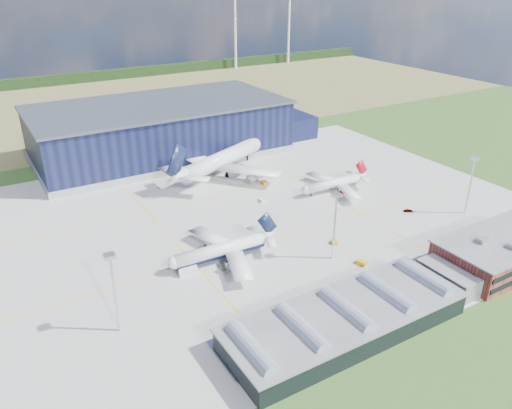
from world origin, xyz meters
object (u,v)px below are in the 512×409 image
(light_mast_west, at_px, (113,281))
(gse_tug_b, at_px, (334,242))
(light_mast_center, at_px, (335,216))
(airliner_widebody, at_px, (221,152))
(gse_van_a, at_px, (188,271))
(airliner_navy, at_px, (220,243))
(car_b, at_px, (481,241))
(light_mast_east, at_px, (472,176))
(gse_cart_a, at_px, (262,200))
(gse_tug_c, at_px, (264,183))
(gse_tug_a, at_px, (361,263))
(ops_building, at_px, (505,250))
(airliner_red, at_px, (333,179))
(car_a, at_px, (408,210))
(hangar, at_px, (166,131))

(light_mast_west, xyz_separation_m, gse_tug_b, (76.71, 7.17, -14.82))
(light_mast_center, xyz_separation_m, airliner_widebody, (3.65, 85.00, -4.77))
(gse_tug_b, distance_m, gse_van_a, 51.42)
(airliner_navy, xyz_separation_m, car_b, (82.44, -35.13, -5.81))
(light_mast_east, distance_m, gse_cart_a, 80.34)
(gse_van_a, bearing_deg, gse_tug_c, -37.20)
(gse_tug_b, bearing_deg, gse_tug_a, -64.65)
(light_mast_center, distance_m, gse_tug_a, 17.59)
(ops_building, bearing_deg, airliner_widebody, 109.78)
(light_mast_center, distance_m, gse_tug_c, 67.18)
(ops_building, distance_m, car_b, 13.85)
(light_mast_east, xyz_separation_m, car_b, (-14.46, -18.00, -14.77))
(gse_tug_c, bearing_deg, ops_building, -63.65)
(light_mast_center, distance_m, gse_cart_a, 51.60)
(airliner_navy, distance_m, airliner_red, 70.90)
(ops_building, bearing_deg, light_mast_center, 146.31)
(light_mast_center, bearing_deg, car_a, 14.34)
(hangar, height_order, airliner_navy, hangar)
(car_a, bearing_deg, light_mast_east, -100.64)
(airliner_navy, xyz_separation_m, airliner_red, (66.14, 25.52, -0.84))
(airliner_navy, height_order, gse_cart_a, airliner_navy)
(car_b, bearing_deg, airliner_red, 38.91)
(light_mast_west, relative_size, gse_tug_a, 7.20)
(light_mast_west, height_order, light_mast_center, same)
(light_mast_west, bearing_deg, airliner_navy, 24.22)
(gse_tug_a, distance_m, gse_tug_c, 72.32)
(light_mast_west, bearing_deg, gse_cart_a, 33.92)
(light_mast_east, relative_size, gse_van_a, 4.00)
(hangar, distance_m, light_mast_center, 125.07)
(hangar, distance_m, airliner_navy, 110.59)
(car_a, bearing_deg, airliner_widebody, 54.11)
(light_mast_west, distance_m, car_b, 122.76)
(airliner_red, bearing_deg, light_mast_center, 52.77)
(gse_tug_b, distance_m, car_a, 40.70)
(gse_cart_a, bearing_deg, light_mast_center, -94.44)
(light_mast_east, relative_size, airliner_widebody, 0.35)
(gse_tug_a, bearing_deg, gse_cart_a, 73.46)
(light_mast_east, distance_m, airliner_widebody, 104.94)
(gse_cart_a, height_order, car_b, car_b)
(hangar, height_order, light_mast_west, hangar)
(ops_building, bearing_deg, airliner_navy, 148.50)
(light_mast_center, height_order, car_a, light_mast_center)
(hangar, xyz_separation_m, light_mast_center, (7.19, -124.80, 3.82))
(hangar, xyz_separation_m, car_a, (54.31, -112.76, -11.04))
(gse_tug_b, relative_size, gse_cart_a, 1.04)
(airliner_red, relative_size, gse_tug_b, 12.19)
(gse_tug_b, distance_m, gse_cart_a, 42.27)
(light_mast_east, xyz_separation_m, car_a, (-17.88, 12.05, -14.85))
(airliner_navy, distance_m, gse_cart_a, 48.08)
(ops_building, xyz_separation_m, airliner_widebody, (-41.36, 115.00, 5.87))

